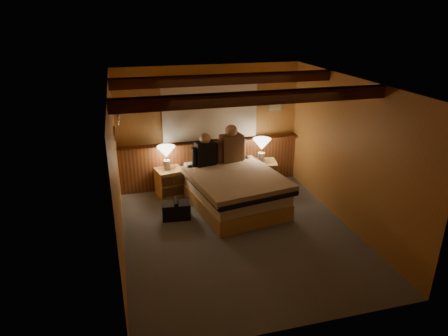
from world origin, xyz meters
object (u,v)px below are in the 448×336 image
object	(u,v)px
bed	(234,190)
lamp_right	(262,146)
person_right	(231,146)
duffel_bag	(176,210)
nightstand_right	(262,175)
lamp_left	(166,153)
person_left	(205,152)
nightstand_left	(170,182)

from	to	relation	value
bed	lamp_right	size ratio (longest dim) A/B	4.57
bed	lamp_right	bearing A→B (deg)	30.93
person_right	duffel_bag	xyz separation A→B (m)	(-1.20, -0.81, -0.79)
nightstand_right	person_right	xyz separation A→B (m)	(-0.64, 0.03, 0.65)
person_right	nightstand_right	bearing A→B (deg)	-12.95
bed	duffel_bag	distance (m)	1.11
lamp_left	person_left	distance (m)	0.74
nightstand_right	person_right	world-z (taller)	person_right
nightstand_left	bed	bearing A→B (deg)	-48.77
bed	lamp_left	world-z (taller)	lamp_left
person_left	person_right	xyz separation A→B (m)	(0.52, 0.08, 0.04)
bed	person_left	xyz separation A→B (m)	(-0.40, 0.57, 0.56)
nightstand_left	lamp_right	bearing A→B (deg)	-16.71
lamp_left	person_left	bearing A→B (deg)	-20.63
bed	nightstand_left	bearing A→B (deg)	133.23
nightstand_left	person_right	world-z (taller)	person_right
person_left	lamp_right	bearing A→B (deg)	-6.06
lamp_right	lamp_left	bearing A→B (deg)	174.17
bed	duffel_bag	size ratio (longest dim) A/B	4.24
duffel_bag	lamp_right	bearing A→B (deg)	29.00
bed	lamp_right	world-z (taller)	lamp_right
nightstand_right	duffel_bag	size ratio (longest dim) A/B	1.20
nightstand_right	person_left	bearing A→B (deg)	-167.64
lamp_right	person_left	size ratio (longest dim) A/B	0.72
bed	person_left	size ratio (longest dim) A/B	3.29
nightstand_left	lamp_left	xyz separation A→B (m)	(-0.03, 0.04, 0.58)
bed	duffel_bag	world-z (taller)	bed
lamp_right	bed	bearing A→B (deg)	-139.07
person_left	nightstand_right	bearing A→B (deg)	-7.54
person_right	lamp_right	bearing A→B (deg)	-10.43
nightstand_right	lamp_right	bearing A→B (deg)	142.09
duffel_bag	person_left	bearing A→B (deg)	52.11
nightstand_right	person_right	bearing A→B (deg)	-172.83
person_right	duffel_bag	size ratio (longest dim) A/B	1.49
bed	lamp_left	xyz separation A→B (m)	(-1.09, 0.83, 0.51)
person_left	person_right	size ratio (longest dim) A/B	0.86
lamp_right	duffel_bag	distance (m)	2.12
lamp_right	duffel_bag	size ratio (longest dim) A/B	0.93
lamp_left	duffel_bag	size ratio (longest dim) A/B	0.89
lamp_left	person_left	xyz separation A→B (m)	(0.69, -0.26, 0.05)
bed	person_left	distance (m)	0.89
duffel_bag	lamp_left	bearing A→B (deg)	95.68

